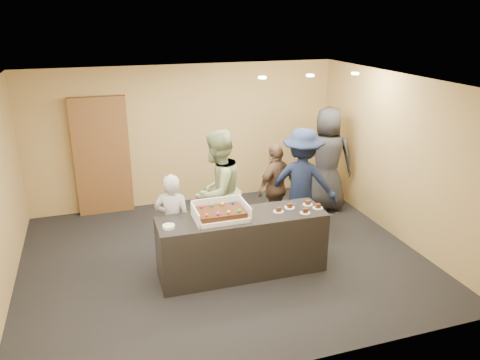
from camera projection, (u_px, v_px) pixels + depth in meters
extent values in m
plane|color=black|center=(223.00, 257.00, 7.28)|extent=(6.00, 6.00, 0.00)
plane|color=white|center=(220.00, 82.00, 6.37)|extent=(6.00, 6.00, 0.00)
cube|color=tan|center=(186.00, 135.00, 9.06)|extent=(6.00, 0.04, 2.70)
cube|color=tan|center=(292.00, 256.00, 4.59)|extent=(6.00, 0.04, 2.70)
cube|color=tan|center=(397.00, 157.00, 7.70)|extent=(0.04, 5.00, 2.70)
cube|color=black|center=(242.00, 244.00, 6.73)|extent=(2.41, 0.74, 0.90)
cube|color=brown|center=(102.00, 156.00, 8.59)|extent=(1.00, 0.15, 2.20)
cube|color=white|center=(221.00, 217.00, 6.48)|extent=(0.72, 0.50, 0.06)
cube|color=white|center=(195.00, 215.00, 6.35)|extent=(0.02, 0.50, 0.20)
cube|color=white|center=(246.00, 209.00, 6.56)|extent=(0.02, 0.50, 0.20)
cube|color=white|center=(216.00, 205.00, 6.68)|extent=(0.72, 0.02, 0.22)
cube|color=#34190B|center=(221.00, 212.00, 6.46)|extent=(0.63, 0.44, 0.07)
sphere|color=#EA1B60|center=(201.00, 206.00, 6.50)|extent=(0.05, 0.05, 0.05)
sphere|color=#1AA153|center=(212.00, 205.00, 6.55)|extent=(0.05, 0.05, 0.05)
sphere|color=#DDF81A|center=(222.00, 204.00, 6.59)|extent=(0.05, 0.05, 0.05)
sphere|color=blue|center=(233.00, 202.00, 6.64)|extent=(0.05, 0.05, 0.05)
sphere|color=#EB5A13|center=(207.00, 215.00, 6.23)|extent=(0.05, 0.05, 0.05)
sphere|color=#C229B4|center=(218.00, 213.00, 6.27)|extent=(0.05, 0.05, 0.05)
sphere|color=yellow|center=(229.00, 212.00, 6.32)|extent=(0.05, 0.05, 0.05)
sphere|color=green|center=(239.00, 211.00, 6.36)|extent=(0.05, 0.05, 0.05)
cylinder|color=white|center=(169.00, 227.00, 6.20)|extent=(0.16, 0.16, 0.04)
cylinder|color=white|center=(278.00, 211.00, 6.71)|extent=(0.15, 0.15, 0.01)
cube|color=#34190B|center=(278.00, 209.00, 6.70)|extent=(0.07, 0.06, 0.06)
cylinder|color=white|center=(290.00, 208.00, 6.84)|extent=(0.15, 0.15, 0.01)
cube|color=#34190B|center=(290.00, 205.00, 6.83)|extent=(0.07, 0.06, 0.06)
cylinder|color=white|center=(305.00, 213.00, 6.67)|extent=(0.15, 0.15, 0.01)
cube|color=#34190B|center=(305.00, 211.00, 6.66)|extent=(0.07, 0.06, 0.06)
cylinder|color=white|center=(308.00, 204.00, 6.95)|extent=(0.15, 0.15, 0.01)
cube|color=#34190B|center=(308.00, 202.00, 6.94)|extent=(0.07, 0.06, 0.06)
cylinder|color=white|center=(318.00, 208.00, 6.83)|extent=(0.15, 0.15, 0.01)
cube|color=#34190B|center=(318.00, 206.00, 6.82)|extent=(0.07, 0.06, 0.06)
imported|color=#ABABB0|center=(173.00, 222.00, 6.77)|extent=(0.63, 0.53, 1.47)
imported|color=gray|center=(217.00, 192.00, 7.22)|extent=(1.21, 1.18, 1.96)
imported|color=#151E3A|center=(302.00, 182.00, 7.81)|extent=(1.37, 1.22, 1.84)
imported|color=brown|center=(276.00, 187.00, 8.05)|extent=(0.96, 0.75, 1.53)
imported|color=#25262A|center=(327.00, 159.00, 8.79)|extent=(1.15, 0.98, 1.99)
cylinder|color=#FFEAC6|center=(262.00, 78.00, 7.06)|extent=(0.12, 0.12, 0.03)
cylinder|color=#FFEAC6|center=(310.00, 75.00, 7.29)|extent=(0.12, 0.12, 0.03)
cylinder|color=#FFEAC6|center=(355.00, 73.00, 7.53)|extent=(0.12, 0.12, 0.03)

